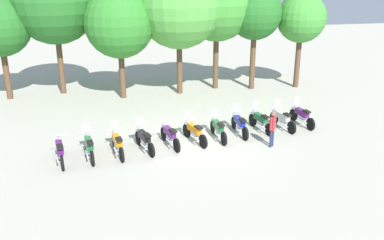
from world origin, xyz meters
The scene contains 19 objects.
ground_plane centered at (0.00, 0.00, 0.00)m, with size 80.00×80.00×0.00m, color #ADA899.
motorcycle_0 centered at (-5.91, -0.96, 0.50)m, with size 0.63×2.18×0.99m.
motorcycle_1 centered at (-4.73, -0.77, 0.52)m, with size 0.62×2.18×1.37m.
motorcycle_2 centered at (-3.55, -0.68, 0.52)m, with size 0.62×2.18×1.37m.
motorcycle_3 centered at (-2.37, -0.46, 0.52)m, with size 0.79×2.14×1.37m.
motorcycle_4 centered at (-1.19, -0.22, 0.50)m, with size 0.72×2.16×0.99m.
motorcycle_5 centered at (-0.01, -0.03, 0.52)m, with size 0.84×2.13×1.37m.
motorcycle_6 centered at (1.18, 0.12, 0.52)m, with size 0.62×2.19×1.37m.
motorcycle_7 centered at (2.36, 0.50, 0.52)m, with size 0.62×2.19×1.37m.
motorcycle_8 centered at (3.53, 0.73, 0.52)m, with size 0.66×2.17×1.37m.
motorcycle_9 centered at (4.71, 0.76, 0.52)m, with size 0.65×2.17×1.37m.
motorcycle_10 centered at (5.89, 1.02, 0.52)m, with size 0.62×2.19×1.37m.
person_0 centered at (3.29, -1.30, 0.97)m, with size 0.36×0.32×1.66m.
tree_1 centered at (-6.55, 9.90, 5.85)m, with size 5.35×5.35×8.54m.
tree_2 centered at (-2.79, 8.02, 4.58)m, with size 4.18×4.18×6.69m.
tree_3 centered at (0.88, 8.25, 5.53)m, with size 5.29×5.29×8.19m.
tree_4 centered at (3.48, 8.95, 5.53)m, with size 4.75×4.75×7.92m.
tree_5 centered at (5.84, 8.31, 4.97)m, with size 3.46×3.46×6.74m.
tree_6 centered at (8.97, 8.06, 4.60)m, with size 3.21×3.21×6.25m.
Camera 1 is at (-3.92, -17.38, 7.47)m, focal length 38.67 mm.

